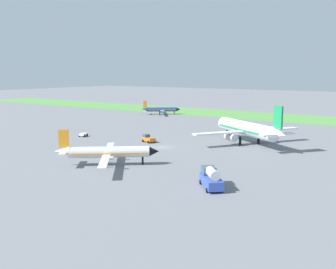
{
  "coord_description": "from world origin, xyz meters",
  "views": [
    {
      "loc": [
        54.42,
        -75.09,
        17.9
      ],
      "look_at": [
        1.06,
        1.23,
        3.0
      ],
      "focal_mm": 42.14,
      "sensor_mm": 36.0,
      "label": 1
    }
  ],
  "objects_px": {
    "fuel_truck_midfield": "(211,178)",
    "baggage_cart_by_runway": "(83,135)",
    "airplane_taxiing_turboprop": "(161,109)",
    "pushback_tug_near_gate": "(148,139)",
    "airplane_foreground_turboprop": "(107,152)",
    "airplane_midfield_jet": "(248,129)"
  },
  "relations": [
    {
      "from": "airplane_taxiing_turboprop",
      "to": "airplane_midfield_jet",
      "type": "distance_m",
      "value": 72.73
    },
    {
      "from": "fuel_truck_midfield",
      "to": "baggage_cart_by_runway",
      "type": "xyz_separation_m",
      "value": [
        -52.89,
        22.73,
        -1.01
      ]
    },
    {
      "from": "airplane_foreground_turboprop",
      "to": "pushback_tug_near_gate",
      "type": "bearing_deg",
      "value": 70.79
    },
    {
      "from": "baggage_cart_by_runway",
      "to": "fuel_truck_midfield",
      "type": "bearing_deg",
      "value": 46.43
    },
    {
      "from": "airplane_midfield_jet",
      "to": "baggage_cart_by_runway",
      "type": "height_order",
      "value": "airplane_midfield_jet"
    },
    {
      "from": "airplane_foreground_turboprop",
      "to": "pushback_tug_near_gate",
      "type": "distance_m",
      "value": 25.91
    },
    {
      "from": "baggage_cart_by_runway",
      "to": "airplane_foreground_turboprop",
      "type": "bearing_deg",
      "value": 34.01
    },
    {
      "from": "airplane_midfield_jet",
      "to": "fuel_truck_midfield",
      "type": "relative_size",
      "value": 4.07
    },
    {
      "from": "pushback_tug_near_gate",
      "to": "baggage_cart_by_runway",
      "type": "xyz_separation_m",
      "value": [
        -20.23,
        -3.41,
        -0.34
      ]
    },
    {
      "from": "pushback_tug_near_gate",
      "to": "fuel_truck_midfield",
      "type": "xyz_separation_m",
      "value": [
        32.66,
        -26.13,
        0.67
      ]
    },
    {
      "from": "airplane_foreground_turboprop",
      "to": "fuel_truck_midfield",
      "type": "distance_m",
      "value": 23.89
    },
    {
      "from": "airplane_taxiing_turboprop",
      "to": "pushback_tug_near_gate",
      "type": "bearing_deg",
      "value": -95.04
    },
    {
      "from": "baggage_cart_by_runway",
      "to": "airplane_taxiing_turboprop",
      "type": "bearing_deg",
      "value": 174.99
    },
    {
      "from": "airplane_midfield_jet",
      "to": "fuel_truck_midfield",
      "type": "bearing_deg",
      "value": 138.73
    },
    {
      "from": "pushback_tug_near_gate",
      "to": "airplane_foreground_turboprop",
      "type": "bearing_deg",
      "value": 126.59
    },
    {
      "from": "airplane_taxiing_turboprop",
      "to": "airplane_foreground_turboprop",
      "type": "xyz_separation_m",
      "value": [
        45.27,
        -80.01,
        0.46
      ]
    },
    {
      "from": "airplane_midfield_jet",
      "to": "baggage_cart_by_runway",
      "type": "relative_size",
      "value": 9.19
    },
    {
      "from": "airplane_taxiing_turboprop",
      "to": "fuel_truck_midfield",
      "type": "height_order",
      "value": "airplane_taxiing_turboprop"
    },
    {
      "from": "airplane_taxiing_turboprop",
      "to": "airplane_midfield_jet",
      "type": "bearing_deg",
      "value": -74.96
    },
    {
      "from": "airplane_foreground_turboprop",
      "to": "baggage_cart_by_runway",
      "type": "height_order",
      "value": "airplane_foreground_turboprop"
    },
    {
      "from": "airplane_taxiing_turboprop",
      "to": "pushback_tug_near_gate",
      "type": "xyz_separation_m",
      "value": [
        36.41,
        -55.72,
        -1.2
      ]
    },
    {
      "from": "airplane_taxiing_turboprop",
      "to": "fuel_truck_midfield",
      "type": "distance_m",
      "value": 107.1
    }
  ]
}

